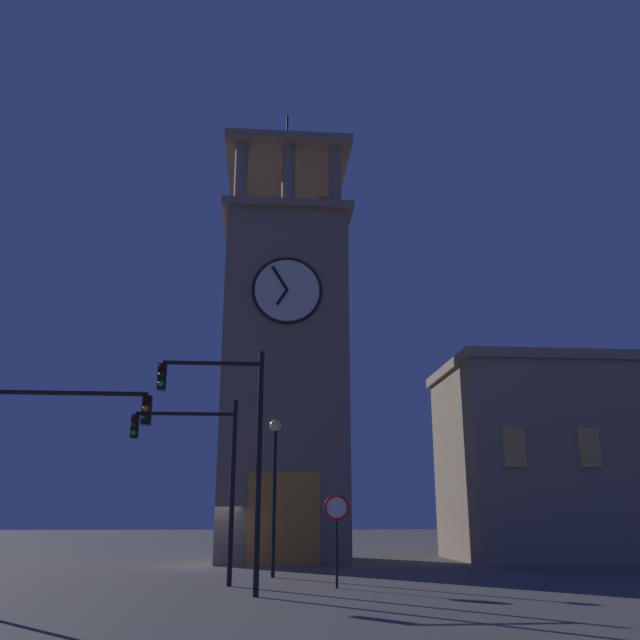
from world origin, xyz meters
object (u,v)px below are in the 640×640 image
Objects in this scene: traffic_signal_mid at (229,431)px; traffic_signal_far at (28,444)px; street_lamp at (275,466)px; no_horn_sign at (337,515)px; adjacent_wing_building at (621,460)px; traffic_signal_near at (200,460)px; clocktower at (284,375)px.

traffic_signal_far is at bearing 16.55° from traffic_signal_mid.
street_lamp is at bearing -130.00° from traffic_signal_far.
traffic_signal_far is at bearing 23.38° from no_horn_sign.
traffic_signal_far is at bearing 34.07° from adjacent_wing_building.
traffic_signal_near is 0.86× the size of traffic_signal_mid.
no_horn_sign is (-1.28, 13.66, -7.16)m from clocktower.
clocktower is at bearing -2.03° from adjacent_wing_building.
traffic_signal_far is 2.08× the size of no_horn_sign.
traffic_signal_near is 3.95m from street_lamp.
no_horn_sign is at bearing 95.34° from clocktower.
clocktower is 4.43× the size of traffic_signal_far.
adjacent_wing_building reaches higher than no_horn_sign.
clocktower is 14.18m from traffic_signal_near.
no_horn_sign is at bearing -156.62° from traffic_signal_far.
adjacent_wing_building is 3.24× the size of traffic_signal_far.
traffic_signal_far is at bearing 50.00° from street_lamp.
traffic_signal_near is 3.24m from traffic_signal_mid.
adjacent_wing_building is 2.74× the size of traffic_signal_mid.
traffic_signal_near is at bearing -70.81° from traffic_signal_mid.
clocktower is 4.49× the size of street_lamp.
no_horn_sign is at bearing 38.60° from adjacent_wing_building.
traffic_signal_mid is 5.18m from traffic_signal_far.
traffic_signal_near reaches higher than traffic_signal_far.
traffic_signal_far is at bearing 48.99° from traffic_signal_near.
traffic_signal_near is 2.12× the size of no_horn_sign.
traffic_signal_near reaches higher than no_horn_sign.
adjacent_wing_building reaches higher than traffic_signal_far.
traffic_signal_far is at bearing 68.13° from clocktower.
adjacent_wing_building is at bearing -141.40° from no_horn_sign.
traffic_signal_near is 5.93m from traffic_signal_far.
traffic_signal_far is 1.01× the size of street_lamp.
street_lamp is (-6.35, -7.56, 0.05)m from traffic_signal_far.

